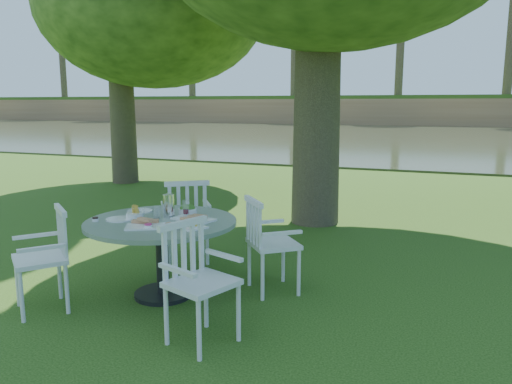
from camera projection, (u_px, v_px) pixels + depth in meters
ground at (250, 269)px, 5.66m from camera, size 140.00×140.00×0.00m
table at (161, 234)px, 4.76m from camera, size 1.43×1.43×0.75m
chair_ne at (265, 238)px, 4.87m from camera, size 0.64×0.65×0.94m
chair_nw at (187, 215)px, 5.73m from camera, size 0.68×0.67×0.99m
chair_sw at (50, 251)px, 4.48m from camera, size 0.64×0.63×0.92m
chair_se at (194, 272)px, 3.88m from camera, size 0.58×0.60×0.94m
tableware at (165, 215)px, 4.78m from camera, size 1.15×0.88×0.23m
river at (409, 138)px, 26.78m from camera, size 100.00×28.00×0.12m
far_bank at (434, 38)px, 42.05m from camera, size 100.00×18.00×15.20m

